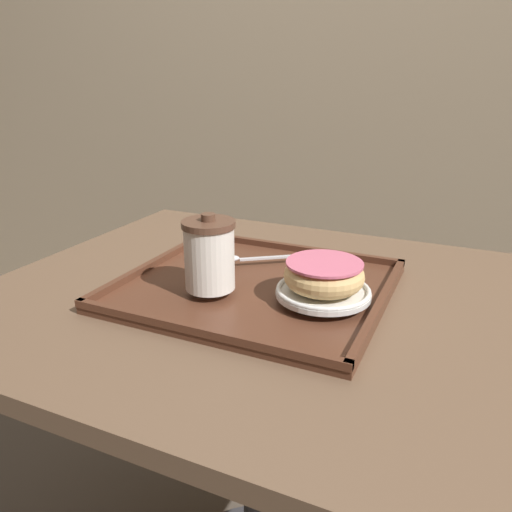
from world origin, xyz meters
name	(u,v)px	position (x,y,z in m)	size (l,w,h in m)	color
wall_behind	(401,33)	(0.00, 1.10, 1.20)	(8.00, 0.05, 2.40)	tan
cafe_table	(264,376)	(0.00, 0.00, 0.56)	(0.95, 0.79, 0.72)	brown
serving_tray	(256,287)	(-0.02, 0.00, 0.73)	(0.43, 0.39, 0.02)	#512D1E
coffee_cup_front	(209,254)	(-0.07, -0.07, 0.81)	(0.08, 0.08, 0.12)	white
plate_with_chocolate_donut	(323,291)	(0.11, -0.02, 0.76)	(0.15, 0.15, 0.01)	white
donut_chocolate_glazed	(324,275)	(0.11, -0.02, 0.78)	(0.12, 0.12, 0.04)	#DBB270
spoon	(241,258)	(-0.08, 0.06, 0.75)	(0.13, 0.10, 0.01)	silver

